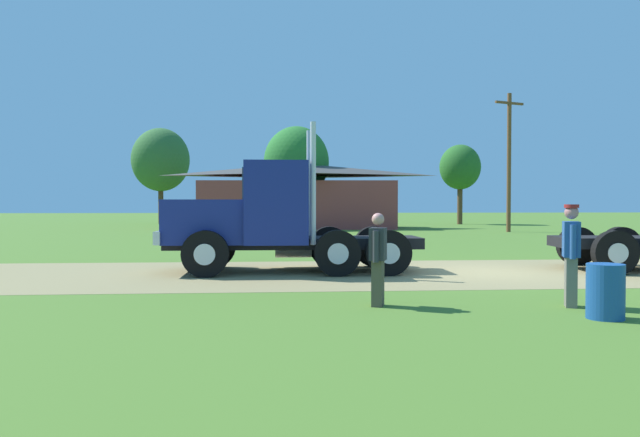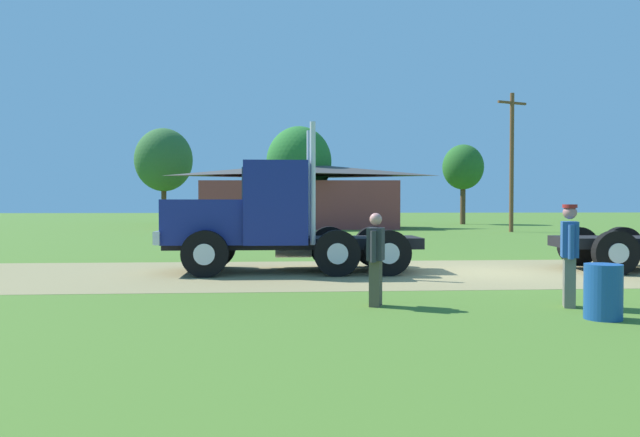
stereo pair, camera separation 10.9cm
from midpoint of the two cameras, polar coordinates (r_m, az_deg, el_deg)
ground_plane at (r=16.44m, az=15.03°, el=-4.83°), size 200.00×200.00×0.00m
dirt_track at (r=16.44m, az=15.03°, el=-4.82°), size 120.00×6.46×0.01m
truck_foreground_white at (r=16.00m, az=-4.92°, el=-0.21°), size 6.68×2.69×3.78m
visitor_standing_near at (r=11.36m, az=22.39°, el=-2.81°), size 0.39×0.58×1.76m
visitor_walking_mid at (r=10.66m, az=5.48°, el=-3.56°), size 0.37×0.55×1.61m
steel_barrel at (r=10.43m, az=25.06°, el=-6.17°), size 0.56×0.56×0.85m
shed_building at (r=44.15m, az=-1.73°, el=2.01°), size 14.61×7.33×4.65m
utility_pole_near at (r=40.08m, az=17.43°, el=5.33°), size 2.10×0.94×8.60m
tree_left at (r=55.33m, az=-14.25°, el=5.28°), size 4.98×4.98×8.31m
tree_mid at (r=45.66m, az=-1.89°, el=5.22°), size 4.83×4.83×7.48m
tree_right at (r=53.69m, az=13.19°, el=4.63°), size 3.47×3.47×6.77m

